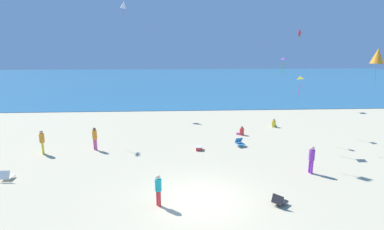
{
  "coord_description": "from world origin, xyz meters",
  "views": [
    {
      "loc": [
        -1.02,
        -12.11,
        6.61
      ],
      "look_at": [
        0.0,
        5.92,
        2.51
      ],
      "focal_mm": 28.25,
      "sensor_mm": 36.0,
      "label": 1
    }
  ],
  "objects_px": {
    "person_0": "(241,132)",
    "kite_orange": "(378,56)",
    "kite_yellow": "(300,78)",
    "kite_red": "(299,33)",
    "cooler_box": "(199,148)",
    "person_4": "(158,188)",
    "person_5": "(274,124)",
    "beach_chair_far_left": "(279,201)",
    "kite_white": "(124,4)",
    "beach_chair_mid_beach": "(6,176)",
    "person_3": "(312,158)",
    "beach_chair_far_right": "(240,142)",
    "kite_purple": "(283,59)",
    "person_2": "(95,137)",
    "person_1": "(42,141)"
  },
  "relations": [
    {
      "from": "person_0",
      "to": "kite_orange",
      "type": "relative_size",
      "value": 0.37
    },
    {
      "from": "kite_yellow",
      "to": "kite_red",
      "type": "bearing_deg",
      "value": 68.57
    },
    {
      "from": "cooler_box",
      "to": "person_4",
      "type": "xyz_separation_m",
      "value": [
        -2.28,
        -6.99,
        0.68
      ]
    },
    {
      "from": "person_4",
      "to": "person_5",
      "type": "distance_m",
      "value": 15.4
    },
    {
      "from": "person_5",
      "to": "kite_orange",
      "type": "distance_m",
      "value": 9.97
    },
    {
      "from": "beach_chair_far_left",
      "to": "kite_white",
      "type": "height_order",
      "value": "kite_white"
    },
    {
      "from": "person_5",
      "to": "kite_red",
      "type": "xyz_separation_m",
      "value": [
        5.48,
        9.43,
        7.79
      ]
    },
    {
      "from": "cooler_box",
      "to": "kite_red",
      "type": "height_order",
      "value": "kite_red"
    },
    {
      "from": "beach_chair_mid_beach",
      "to": "person_0",
      "type": "bearing_deg",
      "value": -61.66
    },
    {
      "from": "beach_chair_far_left",
      "to": "person_0",
      "type": "distance_m",
      "value": 10.57
    },
    {
      "from": "person_0",
      "to": "person_3",
      "type": "bearing_deg",
      "value": 135.55
    },
    {
      "from": "beach_chair_far_right",
      "to": "kite_yellow",
      "type": "distance_m",
      "value": 5.72
    },
    {
      "from": "beach_chair_far_left",
      "to": "kite_yellow",
      "type": "bearing_deg",
      "value": 22.68
    },
    {
      "from": "beach_chair_mid_beach",
      "to": "kite_purple",
      "type": "height_order",
      "value": "kite_purple"
    },
    {
      "from": "beach_chair_far_right",
      "to": "beach_chair_far_left",
      "type": "bearing_deg",
      "value": -16.56
    },
    {
      "from": "person_2",
      "to": "kite_yellow",
      "type": "distance_m",
      "value": 13.78
    },
    {
      "from": "beach_chair_mid_beach",
      "to": "person_2",
      "type": "xyz_separation_m",
      "value": [
        3.33,
        4.44,
        0.63
      ]
    },
    {
      "from": "beach_chair_mid_beach",
      "to": "cooler_box",
      "type": "height_order",
      "value": "beach_chair_mid_beach"
    },
    {
      "from": "person_5",
      "to": "person_2",
      "type": "bearing_deg",
      "value": 146.69
    },
    {
      "from": "person_0",
      "to": "person_2",
      "type": "xyz_separation_m",
      "value": [
        -10.28,
        -2.88,
        0.61
      ]
    },
    {
      "from": "beach_chair_far_left",
      "to": "person_0",
      "type": "bearing_deg",
      "value": 44.88
    },
    {
      "from": "beach_chair_far_right",
      "to": "person_2",
      "type": "distance_m",
      "value": 9.62
    },
    {
      "from": "person_2",
      "to": "kite_white",
      "type": "relative_size",
      "value": 1.05
    },
    {
      "from": "cooler_box",
      "to": "kite_white",
      "type": "xyz_separation_m",
      "value": [
        -6.46,
        12.88,
        10.52
      ]
    },
    {
      "from": "cooler_box",
      "to": "person_3",
      "type": "xyz_separation_m",
      "value": [
        5.64,
        -4.05,
        0.75
      ]
    },
    {
      "from": "beach_chair_mid_beach",
      "to": "beach_chair_far_right",
      "type": "relative_size",
      "value": 0.87
    },
    {
      "from": "kite_yellow",
      "to": "kite_white",
      "type": "bearing_deg",
      "value": 135.63
    },
    {
      "from": "beach_chair_mid_beach",
      "to": "person_0",
      "type": "distance_m",
      "value": 15.45
    },
    {
      "from": "kite_orange",
      "to": "person_0",
      "type": "bearing_deg",
      "value": 140.89
    },
    {
      "from": "person_0",
      "to": "kite_red",
      "type": "height_order",
      "value": "kite_red"
    },
    {
      "from": "beach_chair_far_right",
      "to": "person_3",
      "type": "xyz_separation_m",
      "value": [
        2.82,
        -4.67,
        0.61
      ]
    },
    {
      "from": "person_4",
      "to": "person_5",
      "type": "bearing_deg",
      "value": 19.71
    },
    {
      "from": "beach_chair_far_right",
      "to": "person_1",
      "type": "height_order",
      "value": "person_1"
    },
    {
      "from": "person_1",
      "to": "kite_orange",
      "type": "xyz_separation_m",
      "value": [
        19.81,
        -1.76,
        5.2
      ]
    },
    {
      "from": "kite_orange",
      "to": "kite_white",
      "type": "xyz_separation_m",
      "value": [
        -16.4,
        14.84,
        4.56
      ]
    },
    {
      "from": "kite_red",
      "to": "person_1",
      "type": "bearing_deg",
      "value": -145.65
    },
    {
      "from": "person_1",
      "to": "kite_purple",
      "type": "distance_m",
      "value": 16.99
    },
    {
      "from": "person_5",
      "to": "beach_chair_far_left",
      "type": "bearing_deg",
      "value": -160.96
    },
    {
      "from": "cooler_box",
      "to": "person_1",
      "type": "relative_size",
      "value": 0.39
    },
    {
      "from": "person_2",
      "to": "person_5",
      "type": "xyz_separation_m",
      "value": [
        13.53,
        5.08,
        -0.6
      ]
    },
    {
      "from": "beach_chair_far_left",
      "to": "beach_chair_far_right",
      "type": "xyz_separation_m",
      "value": [
        -0.01,
        7.9,
        0.03
      ]
    },
    {
      "from": "person_5",
      "to": "kite_purple",
      "type": "xyz_separation_m",
      "value": [
        -0.59,
        -2.78,
        5.48
      ]
    },
    {
      "from": "kite_orange",
      "to": "person_4",
      "type": "bearing_deg",
      "value": -157.63
    },
    {
      "from": "person_1",
      "to": "person_3",
      "type": "xyz_separation_m",
      "value": [
        15.51,
        -3.85,
        -0.01
      ]
    },
    {
      "from": "person_1",
      "to": "beach_chair_far_right",
      "type": "bearing_deg",
      "value": -21.46
    },
    {
      "from": "beach_chair_far_right",
      "to": "kite_red",
      "type": "relative_size",
      "value": 0.59
    },
    {
      "from": "beach_chair_far_left",
      "to": "beach_chair_far_right",
      "type": "distance_m",
      "value": 7.9
    },
    {
      "from": "beach_chair_far_right",
      "to": "person_3",
      "type": "height_order",
      "value": "person_3"
    },
    {
      "from": "person_3",
      "to": "kite_red",
      "type": "distance_m",
      "value": 21.31
    },
    {
      "from": "beach_chair_far_right",
      "to": "person_2",
      "type": "relative_size",
      "value": 0.5
    }
  ]
}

